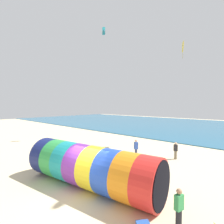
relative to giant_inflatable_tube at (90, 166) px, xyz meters
name	(u,v)px	position (x,y,z in m)	size (l,w,h in m)	color
ground_plane	(82,195)	(0.41, -0.92, -1.27)	(120.00, 120.00, 0.00)	beige
sea	(223,129)	(0.41, 35.45, -1.22)	(120.00, 40.00, 0.10)	#236084
giant_inflatable_tube	(90,166)	(0.00, 0.00, 0.00)	(9.16, 3.80, 2.53)	navy
kite_handler	(179,209)	(5.40, 0.05, -0.41)	(0.30, 0.40, 1.68)	black
kite_cyan_box	(104,31)	(-9.95, 10.96, 14.20)	(0.50, 0.50, 1.03)	#2DB2C6
kite_yellow_diamond	(183,47)	(-0.18, 14.73, 10.71)	(0.48, 0.74, 2.01)	yellow
bystander_near_water	(176,151)	(1.55, 8.89, -0.47)	(0.41, 0.33, 1.57)	#726651
bystander_mid_beach	(136,149)	(-1.27, 6.64, -0.36)	(0.36, 0.42, 1.77)	#383D56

